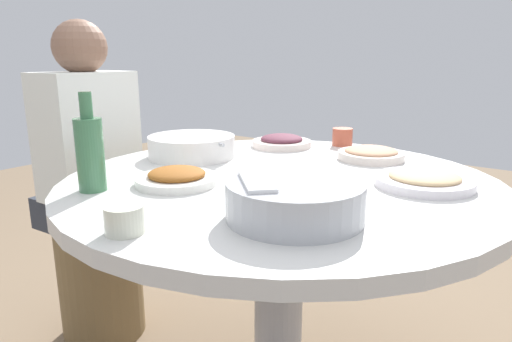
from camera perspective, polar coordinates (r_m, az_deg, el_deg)
The scene contains 12 objects.
round_dining_table at distance 1.30m, azimuth 2.97°, elevation -6.58°, with size 1.19×1.19×0.77m.
rice_bowl at distance 0.93m, azimuth 4.87°, elevation -3.56°, with size 0.29×0.29×0.09m.
soup_bowl at distance 1.52m, azimuth -8.06°, elevation 2.99°, with size 0.29×0.31×0.07m.
dish_shrimp at distance 1.52m, azimuth 14.24°, elevation 2.13°, with size 0.21×0.21×0.04m.
dish_noodles at distance 1.25m, azimuth 20.36°, elevation -1.01°, with size 0.25×0.25×0.04m.
dish_stirfry at distance 1.21m, azimuth -9.90°, elevation -0.79°, with size 0.22×0.22×0.04m.
dish_eggplant at distance 1.69m, azimuth 3.24°, elevation 3.72°, with size 0.22×0.22×0.05m.
green_bottle at distance 1.19m, azimuth -20.12°, elevation 2.28°, with size 0.07×0.07×0.24m.
tea_cup_near at distance 0.89m, azimuth -16.19°, elevation -5.87°, with size 0.07×0.07×0.05m, color beige.
tea_cup_far at distance 1.74m, azimuth 10.80°, elevation 4.23°, with size 0.08×0.08×0.07m, color #BD5239.
stool_for_diner_left at distance 1.97m, azimuth -18.88°, elevation -12.70°, with size 0.32×0.32×0.47m, color brown.
diner_left at distance 1.80m, azimuth -20.27°, elevation 3.24°, with size 0.35×0.36×0.76m.
Camera 1 is at (-1.02, -0.67, 1.10)m, focal length 31.87 mm.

